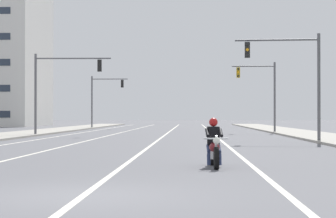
{
  "coord_description": "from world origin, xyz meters",
  "views": [
    {
      "loc": [
        2.2,
        -11.85,
        1.53
      ],
      "look_at": [
        1.15,
        16.75,
        1.83
      ],
      "focal_mm": 67.13,
      "sensor_mm": 36.0,
      "label": 1
    }
  ],
  "objects_px": {
    "traffic_signal_mid_right": "(263,87)",
    "traffic_signal_mid_left": "(102,94)",
    "motorcycle_with_rider": "(214,147)",
    "traffic_signal_near_right": "(294,71)",
    "traffic_signal_near_left": "(58,81)"
  },
  "relations": [
    {
      "from": "traffic_signal_mid_left",
      "to": "traffic_signal_mid_right",
      "type": "bearing_deg",
      "value": -48.09
    },
    {
      "from": "motorcycle_with_rider",
      "to": "traffic_signal_near_left",
      "type": "relative_size",
      "value": 0.35
    },
    {
      "from": "traffic_signal_near_left",
      "to": "traffic_signal_mid_left",
      "type": "distance_m",
      "value": 26.67
    },
    {
      "from": "traffic_signal_near_left",
      "to": "traffic_signal_near_right",
      "type": "bearing_deg",
      "value": -34.74
    },
    {
      "from": "motorcycle_with_rider",
      "to": "traffic_signal_mid_left",
      "type": "distance_m",
      "value": 56.25
    },
    {
      "from": "traffic_signal_near_left",
      "to": "traffic_signal_mid_left",
      "type": "height_order",
      "value": "same"
    },
    {
      "from": "traffic_signal_near_right",
      "to": "traffic_signal_mid_left",
      "type": "height_order",
      "value": "same"
    },
    {
      "from": "traffic_signal_mid_right",
      "to": "traffic_signal_mid_left",
      "type": "distance_m",
      "value": 25.06
    },
    {
      "from": "traffic_signal_mid_left",
      "to": "motorcycle_with_rider",
      "type": "bearing_deg",
      "value": -78.53
    },
    {
      "from": "traffic_signal_near_right",
      "to": "traffic_signal_mid_left",
      "type": "distance_m",
      "value": 41.12
    },
    {
      "from": "motorcycle_with_rider",
      "to": "traffic_signal_mid_left",
      "type": "relative_size",
      "value": 0.35
    },
    {
      "from": "traffic_signal_mid_right",
      "to": "motorcycle_with_rider",
      "type": "bearing_deg",
      "value": -98.71
    },
    {
      "from": "motorcycle_with_rider",
      "to": "traffic_signal_near_left",
      "type": "height_order",
      "value": "traffic_signal_near_left"
    },
    {
      "from": "motorcycle_with_rider",
      "to": "traffic_signal_near_right",
      "type": "bearing_deg",
      "value": 73.26
    },
    {
      "from": "motorcycle_with_rider",
      "to": "traffic_signal_mid_left",
      "type": "bearing_deg",
      "value": 101.47
    }
  ]
}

